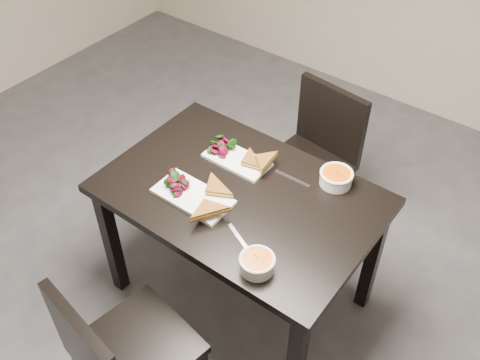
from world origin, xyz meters
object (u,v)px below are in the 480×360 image
(plate_near, at_px, (193,196))
(soup_bowl_far, at_px, (336,177))
(table, at_px, (240,207))
(plate_far, at_px, (237,160))
(chair_near, at_px, (119,353))
(soup_bowl_near, at_px, (257,263))
(chair_far, at_px, (316,153))

(plate_near, relative_size, soup_bowl_far, 2.33)
(table, distance_m, plate_far, 0.23)
(chair_near, xyz_separation_m, soup_bowl_near, (0.30, 0.48, 0.30))
(plate_near, bearing_deg, table, 47.71)
(table, relative_size, plate_far, 3.91)
(chair_near, distance_m, chair_far, 1.49)
(table, distance_m, chair_near, 0.80)
(plate_far, xyz_separation_m, soup_bowl_far, (0.44, 0.14, 0.03))
(plate_far, height_order, soup_bowl_far, soup_bowl_far)
(chair_near, xyz_separation_m, plate_near, (-0.14, 0.63, 0.27))
(chair_far, xyz_separation_m, plate_far, (-0.12, -0.56, 0.27))
(soup_bowl_near, bearing_deg, plate_near, 162.05)
(soup_bowl_far, bearing_deg, plate_near, -134.65)
(plate_near, bearing_deg, soup_bowl_far, 45.35)
(chair_far, height_order, plate_far, chair_far)
(chair_near, relative_size, soup_bowl_far, 5.69)
(chair_near, height_order, plate_far, chair_near)
(table, height_order, chair_near, chair_near)
(chair_far, distance_m, soup_bowl_far, 0.61)
(plate_near, bearing_deg, chair_far, 81.95)
(chair_near, bearing_deg, chair_far, 99.95)
(plate_near, height_order, plate_far, plate_near)
(plate_far, bearing_deg, soup_bowl_far, 18.09)
(table, distance_m, chair_far, 0.73)
(chair_far, relative_size, soup_bowl_far, 5.69)
(table, height_order, plate_far, plate_far)
(chair_near, bearing_deg, table, 99.27)
(table, bearing_deg, soup_bowl_far, 44.20)
(chair_near, relative_size, soup_bowl_near, 6.08)
(chair_far, bearing_deg, chair_near, -82.55)
(table, xyz_separation_m, chair_far, (-0.02, 0.71, -0.17))
(plate_near, distance_m, plate_far, 0.31)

